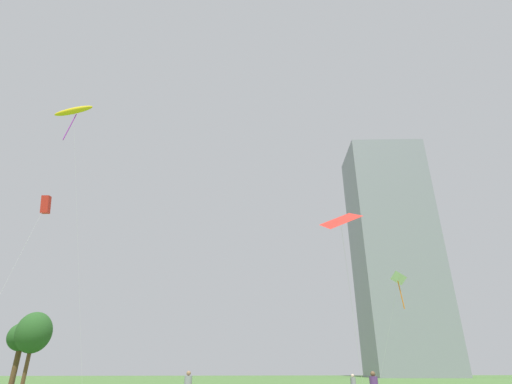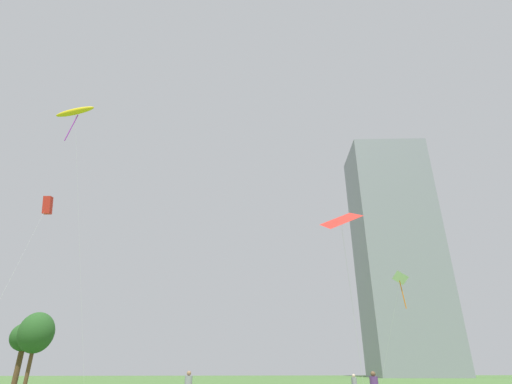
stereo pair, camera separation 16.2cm
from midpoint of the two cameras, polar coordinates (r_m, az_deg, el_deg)
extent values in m
cylinder|color=gray|center=(24.02, -10.11, -25.76)|extent=(0.42, 0.42, 0.72)
sphere|color=#997051|center=(24.01, -10.02, -24.62)|extent=(0.25, 0.25, 0.25)
cylinder|color=#593372|center=(22.70, 16.64, -25.31)|extent=(0.41, 0.41, 0.71)
sphere|color=brown|center=(22.70, 16.48, -24.11)|extent=(0.24, 0.24, 0.24)
cylinder|color=gray|center=(30.86, 13.85, -25.39)|extent=(0.37, 0.37, 0.64)
sphere|color=beige|center=(30.85, 13.76, -24.60)|extent=(0.22, 0.22, 0.22)
cylinder|color=silver|center=(42.13, -32.97, -11.44)|extent=(1.87, 4.03, 17.41)
cube|color=red|center=(45.70, -28.45, -1.63)|extent=(0.82, 1.06, 1.96)
cylinder|color=silver|center=(26.38, 13.73, -16.27)|extent=(1.43, 2.75, 10.83)
pyramid|color=red|center=(26.18, 12.03, -4.01)|extent=(3.42, 3.49, 1.69)
cylinder|color=silver|center=(46.07, 18.69, -18.97)|extent=(2.15, 4.01, 10.87)
pyramid|color=white|center=(45.48, 20.01, -11.70)|extent=(2.13, 2.35, 0.84)
cylinder|color=orange|center=(45.15, 20.34, -13.89)|extent=(0.43, 0.21, 2.87)
cylinder|color=silver|center=(44.04, -24.71, -6.07)|extent=(4.99, 3.67, 28.40)
ellipsoid|color=yellow|center=(49.23, -25.18, 10.68)|extent=(4.34, 1.22, 1.76)
cylinder|color=purple|center=(48.11, -25.64, 8.59)|extent=(0.76, 0.37, 3.62)
cylinder|color=brown|center=(52.84, -30.62, -21.12)|extent=(0.41, 0.41, 4.42)
ellipsoid|color=#285623|center=(52.98, -29.77, -17.37)|extent=(3.79, 3.79, 4.43)
cylinder|color=brown|center=(55.64, -31.81, -20.95)|extent=(0.60, 0.60, 4.31)
ellipsoid|color=#285623|center=(55.75, -31.04, -17.66)|extent=(3.20, 3.20, 3.18)
cube|color=gray|center=(127.69, 19.55, -8.27)|extent=(24.89, 21.13, 69.27)
camera|label=1|loc=(0.08, -90.19, 0.09)|focal=27.39mm
camera|label=2|loc=(0.08, 89.81, -0.09)|focal=27.39mm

